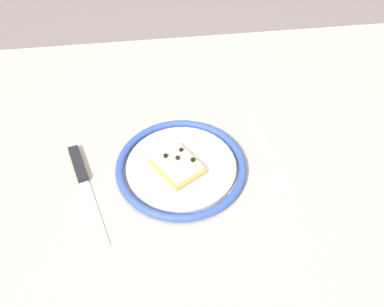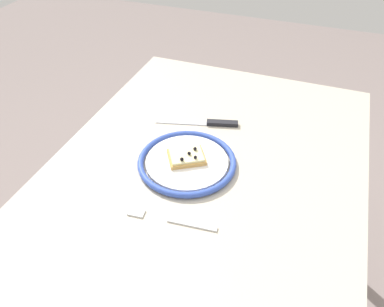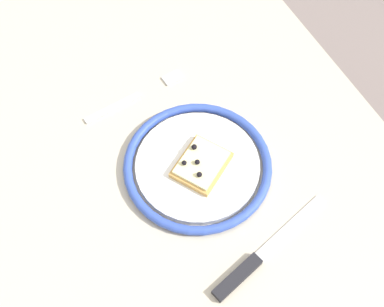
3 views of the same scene
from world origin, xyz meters
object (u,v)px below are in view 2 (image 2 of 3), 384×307
Objects in this scene: pizza_slice_near at (186,156)px; knife at (211,123)px; dining_table at (200,202)px; fork at (171,220)px; plate at (187,162)px.

knife is at bearing -2.11° from pizza_slice_near.
dining_table is 5.59× the size of fork.
knife is at bearing 11.62° from dining_table.
plate is 0.19m from knife.
knife is (0.19, -0.00, -0.00)m from plate.
plate is 0.19m from fork.
fork is at bearing -169.16° from pizza_slice_near.
plate is (0.03, 0.05, 0.10)m from dining_table.
fork is at bearing 174.33° from dining_table.
pizza_slice_near is 0.57× the size of fork.
plate is at bearing 57.21° from dining_table.
knife is at bearing -0.92° from plate.
pizza_slice_near is at bearing 177.89° from knife.
dining_table is at bearing -168.38° from knife.
pizza_slice_near is at bearing 29.30° from plate.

